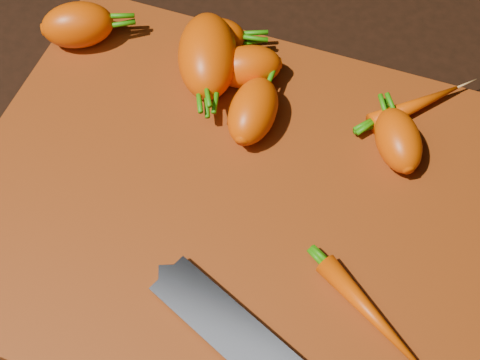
% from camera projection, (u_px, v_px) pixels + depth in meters
% --- Properties ---
extents(ground, '(2.00, 2.00, 0.01)m').
position_uv_depth(ground, '(236.00, 208.00, 0.62)').
color(ground, black).
extents(cutting_board, '(0.50, 0.40, 0.01)m').
position_uv_depth(cutting_board, '(236.00, 202.00, 0.61)').
color(cutting_board, '#83320C').
rests_on(cutting_board, ground).
extents(carrot_0, '(0.09, 0.08, 0.05)m').
position_uv_depth(carrot_0, '(78.00, 25.00, 0.69)').
color(carrot_0, '#EC4D02').
rests_on(carrot_0, cutting_board).
extents(carrot_1, '(0.09, 0.12, 0.06)m').
position_uv_depth(carrot_1, '(208.00, 56.00, 0.66)').
color(carrot_1, '#EC4D02').
rests_on(carrot_1, cutting_board).
extents(carrot_2, '(0.05, 0.08, 0.04)m').
position_uv_depth(carrot_2, '(253.00, 111.00, 0.63)').
color(carrot_2, '#EC4D02').
rests_on(carrot_2, cutting_board).
extents(carrot_3, '(0.08, 0.07, 0.04)m').
position_uv_depth(carrot_3, '(248.00, 67.00, 0.66)').
color(carrot_3, '#EC4D02').
rests_on(carrot_3, cutting_board).
extents(carrot_4, '(0.07, 0.05, 0.04)m').
position_uv_depth(carrot_4, '(216.00, 37.00, 0.69)').
color(carrot_4, '#EC4D02').
rests_on(carrot_4, cutting_board).
extents(carrot_5, '(0.07, 0.08, 0.04)m').
position_uv_depth(carrot_5, '(398.00, 140.00, 0.62)').
color(carrot_5, '#EC4D02').
rests_on(carrot_5, cutting_board).
extents(carrot_6, '(0.08, 0.09, 0.02)m').
position_uv_depth(carrot_6, '(415.00, 105.00, 0.65)').
color(carrot_6, '#EC4D02').
rests_on(carrot_6, cutting_board).
extents(carrot_7, '(0.11, 0.08, 0.02)m').
position_uv_depth(carrot_7, '(371.00, 313.00, 0.54)').
color(carrot_7, '#EC4D02').
rests_on(carrot_7, cutting_board).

